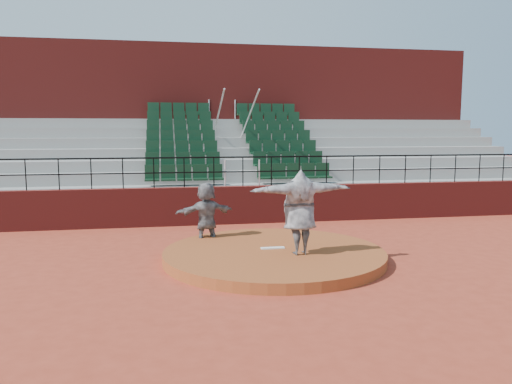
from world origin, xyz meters
The scene contains 9 objects.
ground centered at (0.00, 0.00, 0.00)m, with size 90.00×90.00×0.00m, color #A23924.
pitchers_mound centered at (0.00, 0.00, 0.12)m, with size 5.50×5.50×0.25m, color #994922.
pitching_rubber centered at (0.00, 0.15, 0.27)m, with size 0.60×0.15×0.03m, color white.
boundary_wall centered at (0.00, 5.00, 0.65)m, with size 24.00×0.30×1.30m, color maroon.
wall_railing centered at (0.00, 5.00, 2.03)m, with size 24.04×0.05×1.03m.
seating_deck centered at (0.00, 8.65, 1.43)m, with size 24.00×5.97×4.63m.
press_box_facade centered at (0.00, 12.60, 3.55)m, with size 24.00×3.00×7.10m, color maroon.
pitcher centered at (0.52, -0.49, 1.27)m, with size 2.50×0.68×2.03m, color black.
fielder centered at (-1.53, 1.83, 0.90)m, with size 1.66×0.53×1.79m, color black.
Camera 1 is at (-2.63, -11.86, 3.21)m, focal length 35.00 mm.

